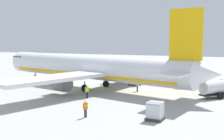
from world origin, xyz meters
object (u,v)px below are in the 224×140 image
object	(u,v)px
cargo_container_mid	(155,111)
crew_supervisor	(85,108)
service_truck_catering	(220,87)
crew_loader_right	(87,91)
airliner_foreground	(91,68)
crew_marshaller	(187,76)
cargo_container_near	(158,79)
crew_loader_left	(137,85)
service_truck_fuel	(187,80)
cargo_container_far	(135,80)

from	to	relation	value
cargo_container_mid	crew_supervisor	world-z (taller)	cargo_container_mid
service_truck_catering	crew_loader_right	world-z (taller)	service_truck_catering
service_truck_catering	crew_loader_right	size ratio (longest dim) A/B	3.35
airliner_foreground	service_truck_catering	distance (m)	19.59
service_truck_catering	crew_marshaller	world-z (taller)	service_truck_catering
airliner_foreground	crew_loader_right	distance (m)	7.85
cargo_container_near	crew_supervisor	size ratio (longest dim) A/B	1.11
cargo_container_mid	crew_supervisor	distance (m)	7.15
service_truck_catering	cargo_container_mid	size ratio (longest dim) A/B	3.04
airliner_foreground	cargo_container_near	xyz separation A→B (m)	(8.02, -9.09, -2.46)
cargo_container_near	crew_supervisor	xyz separation A→B (m)	(-23.77, 2.30, 0.12)
crew_loader_left	crew_supervisor	distance (m)	16.11
service_truck_fuel	crew_marshaller	distance (m)	6.46
airliner_foreground	cargo_container_mid	xyz separation A→B (m)	(-14.13, -13.74, -2.46)
service_truck_fuel	crew_loader_left	world-z (taller)	service_truck_fuel
cargo_container_near	cargo_container_far	world-z (taller)	cargo_container_far
airliner_foreground	crew_loader_right	world-z (taller)	airliner_foreground
cargo_container_near	crew_loader_left	bearing A→B (deg)	169.24
service_truck_catering	cargo_container_far	xyz separation A→B (m)	(5.25, 13.86, -0.45)
crew_marshaller	crew_loader_left	distance (m)	14.78
cargo_container_near	service_truck_fuel	bearing A→B (deg)	-94.93
airliner_foreground	crew_loader_left	world-z (taller)	airliner_foreground
cargo_container_near	cargo_container_far	size ratio (longest dim) A/B	0.94
airliner_foreground	crew_loader_left	size ratio (longest dim) A/B	22.84
cargo_container_far	service_truck_fuel	bearing A→B (deg)	-77.51
service_truck_fuel	crew_loader_left	bearing A→B (deg)	138.07
airliner_foreground	cargo_container_near	distance (m)	12.37
cargo_container_mid	crew_loader_left	distance (m)	15.71
service_truck_catering	crew_loader_right	xyz separation A→B (m)	(-7.46, 16.83, -0.34)
airliner_foreground	crew_supervisor	distance (m)	17.31
airliner_foreground	crew_supervisor	xyz separation A→B (m)	(-15.75, -6.78, -2.34)
crew_loader_right	crew_supervisor	distance (m)	9.67
cargo_container_mid	crew_marshaller	bearing A→B (deg)	0.91
airliner_foreground	cargo_container_far	distance (m)	8.37
crew_loader_right	cargo_container_mid	bearing A→B (deg)	-122.71
crew_marshaller	crew_supervisor	xyz separation A→B (m)	(-29.73, 6.51, 0.02)
service_truck_catering	cargo_container_far	bearing A→B (deg)	69.27
crew_loader_right	crew_supervisor	bearing A→B (deg)	-154.69
crew_supervisor	crew_loader_left	bearing A→B (deg)	-3.00
service_truck_catering	crew_marshaller	bearing A→B (deg)	24.57
crew_loader_right	crew_marshaller	bearing A→B (deg)	-26.88
service_truck_catering	cargo_container_far	world-z (taller)	service_truck_catering
service_truck_fuel	crew_loader_right	world-z (taller)	service_truck_fuel
cargo_container_near	cargo_container_mid	xyz separation A→B (m)	(-22.15, -4.66, 0.00)
crew_loader_left	crew_loader_right	bearing A→B (deg)	145.89
cargo_container_mid	crew_supervisor	bearing A→B (deg)	103.06
cargo_container_far	crew_loader_left	xyz separation A→B (m)	(-5.36, -2.01, 0.12)
cargo_container_far	cargo_container_mid	bearing A→B (deg)	-157.73
service_truck_catering	crew_marshaller	distance (m)	14.89
cargo_container_mid	crew_marshaller	distance (m)	28.12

